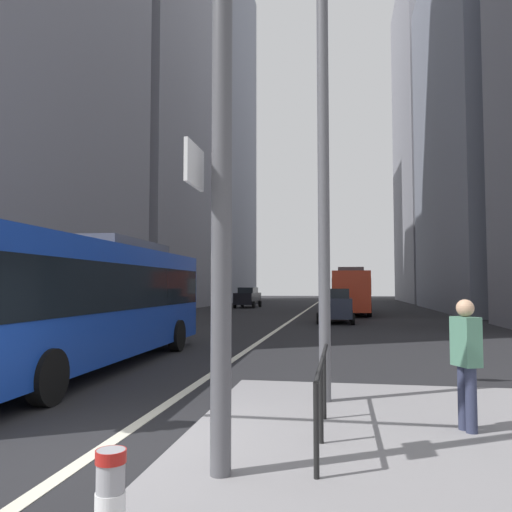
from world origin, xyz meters
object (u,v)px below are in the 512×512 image
at_px(traffic_signal_gantry, 66,111).
at_px(pedestrian_far, 466,357).
at_px(street_lamp_post, 323,103).
at_px(car_oncoming_mid, 248,297).
at_px(city_bus_blue_oncoming, 88,296).
at_px(city_bus_red_receding, 350,289).
at_px(car_receding_near, 335,305).

xyz_separation_m(traffic_signal_gantry, pedestrian_far, (4.72, 2.10, -2.94)).
bearing_deg(street_lamp_post, car_oncoming_mid, 102.40).
relative_size(city_bus_blue_oncoming, city_bus_red_receding, 1.08).
xyz_separation_m(city_bus_blue_oncoming, car_oncoming_mid, (-2.69, 36.64, -0.85)).
distance_m(city_bus_red_receding, street_lamp_post, 30.48).
relative_size(car_oncoming_mid, car_receding_near, 1.04).
xyz_separation_m(city_bus_red_receding, street_lamp_post, (-0.92, -30.27, 3.45)).
xyz_separation_m(street_lamp_post, pedestrian_far, (1.95, -1.47, -4.15)).
bearing_deg(city_bus_blue_oncoming, pedestrian_far, -30.50).
distance_m(car_oncoming_mid, traffic_signal_gantry, 43.99).
height_order(city_bus_blue_oncoming, car_oncoming_mid, city_bus_blue_oncoming).
distance_m(city_bus_blue_oncoming, traffic_signal_gantry, 7.91).
xyz_separation_m(city_bus_blue_oncoming, pedestrian_far, (8.03, -4.73, -0.70)).
distance_m(car_oncoming_mid, street_lamp_post, 41.08).
xyz_separation_m(city_bus_red_receding, traffic_signal_gantry, (-3.69, -33.83, 2.24)).
height_order(city_bus_blue_oncoming, car_receding_near, city_bus_blue_oncoming).
bearing_deg(traffic_signal_gantry, pedestrian_far, 23.96).
bearing_deg(car_oncoming_mid, pedestrian_far, -75.47).
distance_m(car_receding_near, pedestrian_far, 22.24).
distance_m(car_oncoming_mid, pedestrian_far, 42.74).
distance_m(city_bus_blue_oncoming, car_receding_near, 18.44).
bearing_deg(street_lamp_post, city_bus_red_receding, 88.27).
bearing_deg(street_lamp_post, car_receding_near, 90.25).
height_order(car_oncoming_mid, pedestrian_far, car_oncoming_mid).
distance_m(city_bus_blue_oncoming, street_lamp_post, 7.72).
height_order(city_bus_blue_oncoming, city_bus_red_receding, same).
bearing_deg(city_bus_red_receding, city_bus_blue_oncoming, -104.53).
bearing_deg(car_oncoming_mid, city_bus_red_receding, -44.85).
bearing_deg(city_bus_blue_oncoming, traffic_signal_gantry, -64.14).
bearing_deg(city_bus_red_receding, traffic_signal_gantry, -96.22).
bearing_deg(street_lamp_post, pedestrian_far, -36.97).
height_order(car_oncoming_mid, traffic_signal_gantry, traffic_signal_gantry).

